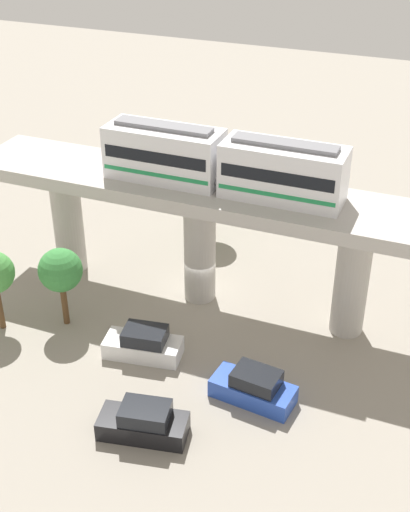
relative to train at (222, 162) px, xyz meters
name	(u,v)px	position (x,y,z in m)	size (l,w,h in m)	color
ground_plane	(200,296)	(0.00, -1.34, -9.18)	(120.00, 120.00, 0.00)	gray
viaduct	(200,214)	(0.00, -1.34, -3.42)	(5.20, 28.00, 7.65)	#B7B2AA
train	(222,162)	(0.00, 0.00, 0.00)	(2.64, 13.55, 3.24)	white
parked_car_blue	(254,388)	(7.54, 4.67, -8.44)	(2.25, 4.37, 1.76)	#284CB7
parked_car_white	(144,344)	(6.47, -2.01, -8.44)	(2.43, 4.43, 1.76)	white
parked_car_black	(144,423)	(11.77, 0.62, -8.44)	(2.57, 4.47, 1.76)	black
tree_near_viaduct	(60,271)	(5.48, -7.53, -5.59)	(2.51, 2.51, 4.90)	brown
tree_mid_lot	(210,189)	(-7.12, -3.53, -5.36)	(2.92, 2.92, 5.32)	brown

